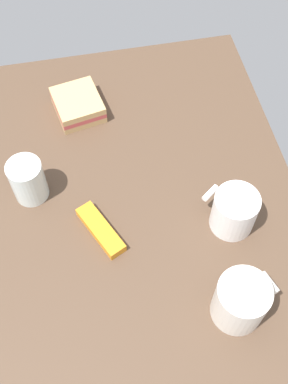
# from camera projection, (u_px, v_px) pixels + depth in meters

# --- Properties ---
(tabletop) EXTENTS (0.90, 0.64, 0.02)m
(tabletop) POSITION_uv_depth(u_px,v_px,m) (144.00, 202.00, 1.00)
(tabletop) COLOR #4C3828
(tabletop) RESTS_ON ground
(coffee_mug_black) EXTENTS (0.09, 0.12, 0.10)m
(coffee_mug_black) POSITION_uv_depth(u_px,v_px,m) (241.00, 301.00, 0.83)
(coffee_mug_black) COLOR silver
(coffee_mug_black) RESTS_ON tabletop
(coffee_mug_milky) EXTENTS (0.11, 0.10, 0.09)m
(coffee_mug_milky) POSITION_uv_depth(u_px,v_px,m) (234.00, 211.00, 0.93)
(coffee_mug_milky) COLOR white
(coffee_mug_milky) RESTS_ON tabletop
(sandwich_main) EXTENTS (0.13, 0.12, 0.04)m
(sandwich_main) POSITION_uv_depth(u_px,v_px,m) (78.00, 105.00, 1.10)
(sandwich_main) COLOR tan
(sandwich_main) RESTS_ON tabletop
(glass_of_milk) EXTENTS (0.07, 0.07, 0.10)m
(glass_of_milk) POSITION_uv_depth(u_px,v_px,m) (29.00, 182.00, 0.97)
(glass_of_milk) COLOR silver
(glass_of_milk) RESTS_ON tabletop
(snack_bar) EXTENTS (0.13, 0.09, 0.02)m
(snack_bar) POSITION_uv_depth(u_px,v_px,m) (101.00, 230.00, 0.95)
(snack_bar) COLOR orange
(snack_bar) RESTS_ON tabletop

